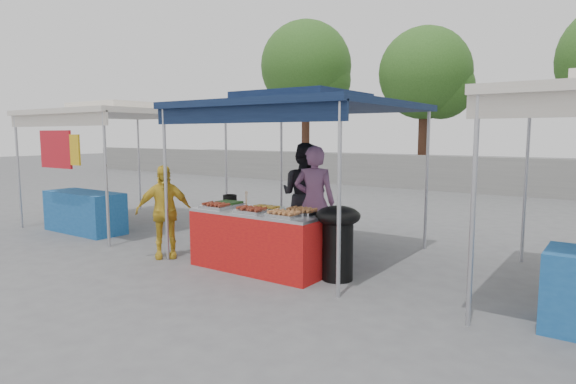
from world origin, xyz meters
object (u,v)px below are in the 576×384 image
Objects in this scene: customer_person at (164,212)px; helper_man at (304,195)px; vendor_table at (260,240)px; vendor_woman at (314,202)px; wok_burner at (338,236)px; cooking_pot at (230,199)px.

helper_man is at bearing 8.31° from customer_person.
vendor_table is 1.14m from vendor_woman.
vendor_woman reaches higher than customer_person.
wok_burner is 0.57× the size of vendor_woman.
wok_burner is 1.22m from vendor_woman.
helper_man is (-0.31, 1.62, 0.47)m from vendor_table.
wok_burner is 2.85m from customer_person.
customer_person is at bearing -168.77° from vendor_table.
vendor_woman is (1.16, 0.66, -0.03)m from cooking_pot.
vendor_woman is 2.35m from customer_person.
customer_person is (-1.65, -0.33, 0.30)m from vendor_table.
vendor_woman is (0.28, 1.01, 0.45)m from vendor_table.
customer_person is (-0.77, -0.68, -0.19)m from cooking_pot.
vendor_table is at bearing -170.13° from wok_burner.
helper_man is (0.57, 1.27, -0.02)m from cooking_pot.
cooking_pot is (-0.88, 0.36, 0.49)m from vendor_table.
helper_man is at bearing 65.61° from cooking_pot.
customer_person is at bearing 14.45° from vendor_woman.
helper_man reaches higher than vendor_woman.
helper_man is 2.37m from customer_person.
cooking_pot is at bearing -5.47° from customer_person.
customer_person is (-2.80, -0.53, 0.14)m from wok_burner.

